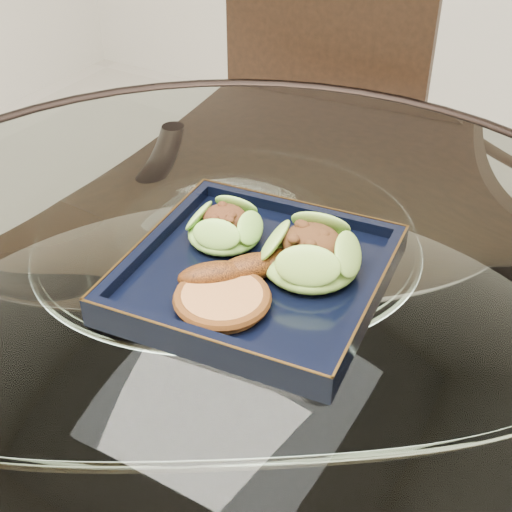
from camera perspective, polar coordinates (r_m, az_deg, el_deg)
The scene contains 7 objects.
dining_table at distance 0.93m, azimuth -2.03°, elevation -9.18°, with size 1.13×1.13×0.77m.
dining_chair at distance 1.38m, azimuth 3.42°, elevation 3.75°, with size 0.45×0.45×0.94m.
navy_plate at distance 0.79m, azimuth 0.00°, elevation -1.77°, with size 0.27×0.27×0.02m, color black.
lettuce_wrap_left at distance 0.82m, azimuth -2.53°, elevation 2.17°, with size 0.09×0.09×0.03m, color #5EA32F.
lettuce_wrap_right at distance 0.77m, azimuth 4.38°, elevation -0.06°, with size 0.11×0.11×0.04m, color #588D28.
roasted_plantain at distance 0.76m, azimuth -0.40°, elevation -0.91°, with size 0.15×0.03×0.03m, color #602B0A.
crumb_patty at distance 0.73m, azimuth -2.71°, elevation -3.53°, with size 0.09×0.09×0.02m, color #AA6C38.
Camera 1 is at (0.36, -0.55, 1.25)m, focal length 50.00 mm.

